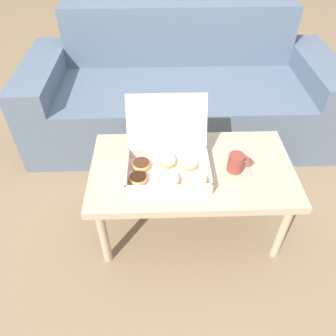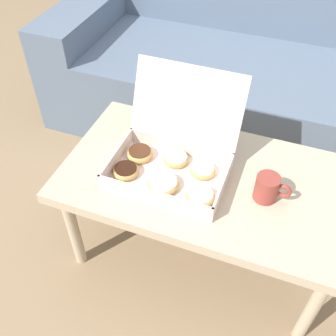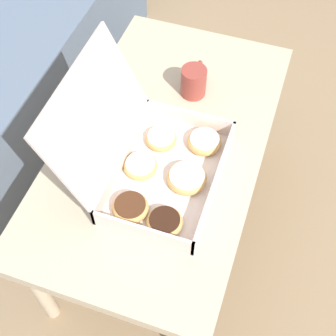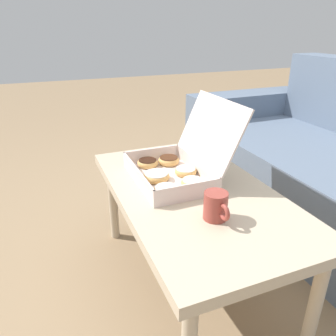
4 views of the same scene
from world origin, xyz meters
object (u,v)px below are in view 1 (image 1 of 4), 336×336
object	(u,v)px
couch	(180,96)
pastry_box	(167,162)
coffee_table	(192,174)
coffee_mug	(236,163)

from	to	relation	value
couch	pastry_box	xyz separation A→B (m)	(-0.12, -0.97, 0.21)
coffee_table	coffee_mug	world-z (taller)	coffee_mug
pastry_box	coffee_mug	bearing A→B (deg)	-0.79
pastry_box	coffee_table	bearing A→B (deg)	9.39
couch	coffee_table	xyz separation A→B (m)	(0.00, -0.95, 0.11)
couch	coffee_mug	bearing A→B (deg)	-77.75
couch	coffee_table	distance (m)	0.96
couch	pastry_box	bearing A→B (deg)	-97.29
coffee_mug	pastry_box	bearing A→B (deg)	179.21
couch	coffee_mug	size ratio (longest dim) A/B	18.11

